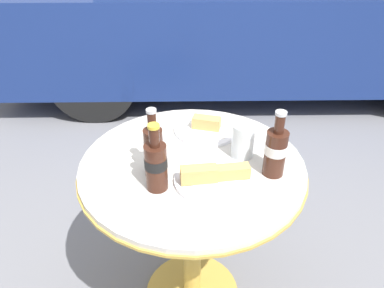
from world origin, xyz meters
The scene contains 8 objects.
bistro_table centered at (0.00, 0.00, 0.58)m, with size 0.79×0.79×0.74m.
cola_bottle_left centered at (0.27, -0.06, 0.83)m, with size 0.07×0.07×0.23m.
cola_bottle_right centered at (-0.12, -0.04, 0.83)m, with size 0.06×0.06×0.23m.
cola_bottle_center centered at (-0.11, -0.13, 0.83)m, with size 0.07×0.07×0.23m.
drinking_glass centered at (0.18, 0.04, 0.80)m, with size 0.08×0.08×0.12m.
lunch_plate_near centered at (0.06, 0.21, 0.75)m, with size 0.25×0.25×0.06m.
lunch_plate_far centered at (0.06, -0.11, 0.76)m, with size 0.25×0.25×0.07m.
parked_car centered at (0.53, 2.42, 0.68)m, with size 4.23×1.74×1.43m.
Camera 1 is at (-0.02, -1.04, 1.50)m, focal length 35.00 mm.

